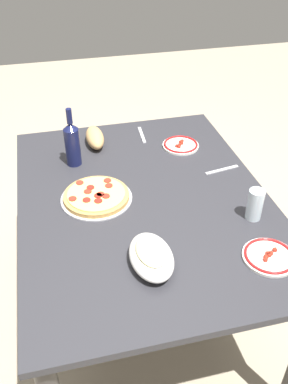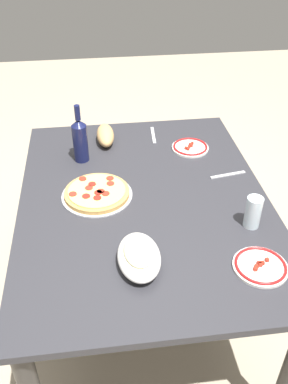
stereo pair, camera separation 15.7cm
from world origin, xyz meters
The scene contains 11 objects.
ground_plane centered at (0.00, 0.00, 0.00)m, with size 8.00×8.00×0.00m, color tan.
dining_table centered at (0.00, 0.00, 0.64)m, with size 1.38×1.04×0.75m.
pepperoni_pizza centered at (-0.04, -0.20, 0.76)m, with size 0.30×0.30×0.03m.
baked_pasta_dish centered at (0.38, -0.07, 0.79)m, with size 0.24×0.15×0.08m.
wine_bottle centered at (-0.34, -0.26, 0.86)m, with size 0.07×0.07×0.28m.
water_glass centered at (0.23, 0.39, 0.82)m, with size 0.06×0.06×0.13m, color silver.
side_plate_near centered at (-0.37, 0.28, 0.76)m, with size 0.18×0.18×0.02m.
side_plate_far centered at (0.45, 0.35, 0.76)m, with size 0.19×0.19×0.02m.
bread_loaf centered at (-0.50, -0.13, 0.79)m, with size 0.21×0.09×0.08m, color tan.
fork_left centered at (-0.53, 0.12, 0.75)m, with size 0.17×0.02×0.01m, color #B7B7BC.
fork_right centered at (-0.12, 0.40, 0.75)m, with size 0.17×0.02×0.01m, color #B7B7BC.
Camera 2 is at (1.41, -0.18, 1.83)m, focal length 39.47 mm.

